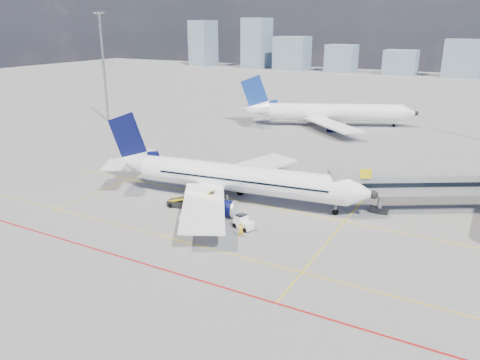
% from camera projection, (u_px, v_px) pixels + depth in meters
% --- Properties ---
extents(ground, '(420.00, 420.00, 0.00)m').
position_uv_depth(ground, '(212.00, 222.00, 56.58)').
color(ground, gray).
rests_on(ground, ground).
extents(apron_markings, '(90.00, 35.12, 0.01)m').
position_uv_depth(apron_markings, '(190.00, 234.00, 53.60)').
color(apron_markings, '#DEC10B').
rests_on(apron_markings, ground).
extents(jet_bridge, '(23.55, 15.78, 6.30)m').
position_uv_depth(jet_bridge, '(442.00, 184.00, 58.72)').
color(jet_bridge, gray).
rests_on(jet_bridge, ground).
extents(floodlight_mast_nw, '(3.20, 0.61, 25.45)m').
position_uv_depth(floodlight_mast_nw, '(104.00, 65.00, 110.62)').
color(floodlight_mast_nw, gray).
rests_on(floodlight_mast_nw, ground).
extents(distant_skyline, '(253.34, 15.33, 31.72)m').
position_uv_depth(distant_skyline, '(453.00, 50.00, 207.33)').
color(distant_skyline, gray).
rests_on(distant_skyline, ground).
extents(main_aircraft, '(38.05, 33.06, 11.15)m').
position_uv_depth(main_aircraft, '(229.00, 178.00, 62.79)').
color(main_aircraft, white).
rests_on(main_aircraft, ground).
extents(second_aircraft, '(38.77, 32.70, 12.00)m').
position_uv_depth(second_aircraft, '(327.00, 112.00, 109.03)').
color(second_aircraft, white).
rests_on(second_aircraft, ground).
extents(baggage_tug, '(2.70, 2.13, 1.66)m').
position_uv_depth(baggage_tug, '(243.00, 222.00, 54.68)').
color(baggage_tug, white).
rests_on(baggage_tug, ground).
extents(cargo_dolly, '(3.81, 2.60, 1.92)m').
position_uv_depth(cargo_dolly, '(194.00, 222.00, 54.14)').
color(cargo_dolly, black).
rests_on(cargo_dolly, ground).
extents(belt_loader, '(6.56, 2.46, 2.63)m').
position_uv_depth(belt_loader, '(186.00, 203.00, 60.94)').
color(belt_loader, black).
rests_on(belt_loader, ground).
extents(ramp_worker, '(0.72, 0.75, 1.73)m').
position_uv_depth(ramp_worker, '(241.00, 230.00, 52.43)').
color(ramp_worker, yellow).
rests_on(ramp_worker, ground).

